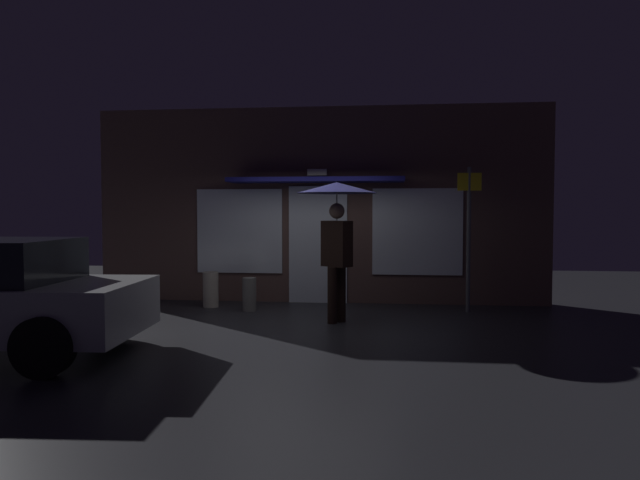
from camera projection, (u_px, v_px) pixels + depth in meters
The scene contains 6 objects.
ground_plane at pixel (301, 324), 9.00m from camera, with size 18.00×18.00×0.00m, color #26262B.
building_facade at pixel (319, 206), 11.23m from camera, with size 8.56×1.00×3.69m.
person_with_umbrella at pixel (337, 211), 9.08m from camera, with size 1.25×1.25×2.17m.
street_sign_post at pixel (469, 230), 10.04m from camera, with size 0.40×0.07×2.48m.
sidewalk_bollard at pixel (249, 294), 10.21m from camera, with size 0.24×0.24×0.58m, color slate.
sidewalk_bollard_2 at pixel (211, 290), 10.64m from camera, with size 0.28×0.28×0.63m, color #B2A899.
Camera 1 is at (1.28, -8.84, 1.72)m, focal length 33.15 mm.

